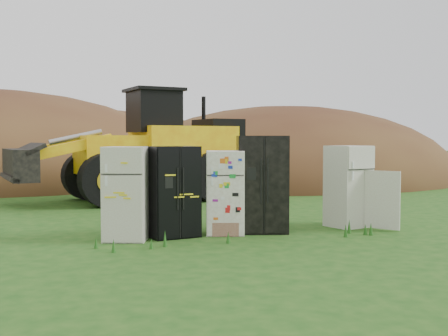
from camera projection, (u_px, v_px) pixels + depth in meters
The scene contains 9 objects.
ground at pixel (247, 232), 11.20m from camera, with size 120.00×120.00×0.00m, color #194813.
fridge_leftmost at pixel (126, 193), 10.33m from camera, with size 0.76×0.73×1.73m, color silver, non-canonical shape.
fridge_black_side at pixel (172, 192), 10.69m from camera, with size 0.90×0.71×1.73m, color black, non-canonical shape.
fridge_sticker at pixel (225, 192), 11.00m from camera, with size 0.73×0.67×1.64m, color white, non-canonical shape.
fridge_dark_mid at pixel (262, 184), 11.25m from camera, with size 0.99×0.80×1.93m, color black, non-canonical shape.
fridge_open_door at pixel (348, 186), 11.93m from camera, with size 0.78×0.72×1.72m, color silver, non-canonical shape.
wheel_loader at pixel (127, 145), 16.67m from camera, with size 7.00×2.84×3.39m, color yellow, non-canonical shape.
dirt_mound_right at pixel (289, 182), 24.16m from camera, with size 15.56×11.41×6.54m, color #401F14.
dirt_mound_back at pixel (89, 176), 27.88m from camera, with size 18.23×12.16×6.65m, color #401F14.
Camera 1 is at (-4.18, -10.32, 1.87)m, focal length 45.00 mm.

